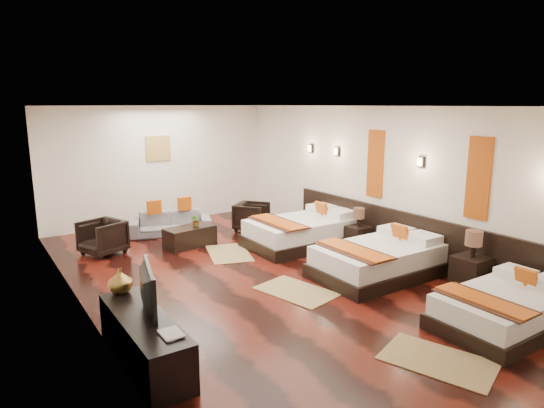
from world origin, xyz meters
TOP-DOWN VIEW (x-y plane):
  - floor at (0.00, 0.00)m, footprint 5.50×9.50m
  - ceiling at (0.00, 0.00)m, footprint 5.50×9.50m
  - back_wall at (0.00, 4.75)m, footprint 5.50×0.01m
  - left_wall at (-2.75, 0.00)m, footprint 0.01×9.50m
  - right_wall at (2.75, 0.00)m, footprint 0.01×9.50m
  - headboard_panel at (2.71, -0.80)m, footprint 0.08×6.60m
  - bed_near at (1.69, -3.12)m, footprint 1.87×1.17m
  - bed_mid at (1.70, -0.89)m, footprint 2.16×1.35m
  - bed_far at (1.70, 1.23)m, footprint 2.22×1.40m
  - nightstand_a at (2.44, -2.10)m, footprint 0.48×0.48m
  - nightstand_b at (2.44, 0.41)m, footprint 0.42×0.42m
  - jute_mat_near at (0.25, -3.20)m, footprint 1.12×1.38m
  - jute_mat_mid at (0.12, -0.69)m, footprint 1.01×1.34m
  - jute_mat_far at (0.16, 1.56)m, footprint 1.08×1.37m
  - tv_console at (-2.50, -1.41)m, footprint 0.50×1.80m
  - tv at (-2.45, -1.26)m, footprint 0.33×0.91m
  - book at (-2.50, -1.98)m, footprint 0.21×0.28m
  - figurine at (-2.50, -0.59)m, footprint 0.34×0.34m
  - sofa at (-0.26, 3.49)m, footprint 1.87×1.21m
  - armchair_left at (-1.87, 2.87)m, footprint 0.94×0.93m
  - armchair_right at (1.43, 2.81)m, footprint 0.97×0.98m
  - coffee_table at (-0.26, 2.44)m, footprint 1.06×0.64m
  - table_plant at (-0.12, 2.41)m, footprint 0.25×0.22m
  - orange_panel_a at (2.73, -1.90)m, footprint 0.04×0.40m
  - orange_panel_b at (2.73, 0.30)m, footprint 0.04×0.40m
  - sconce_mid at (2.70, -0.80)m, footprint 0.07×0.12m
  - sconce_far at (2.70, 1.40)m, footprint 0.07×0.12m
  - sconce_lounge at (2.70, 2.30)m, footprint 0.07×0.12m
  - gold_artwork at (0.00, 4.73)m, footprint 0.60×0.04m

SIDE VIEW (x-z plane):
  - floor at x=0.00m, z-range -0.01..0.01m
  - jute_mat_near at x=0.25m, z-range 0.00..0.01m
  - jute_mat_mid at x=0.12m, z-range 0.00..0.01m
  - jute_mat_far at x=0.16m, z-range 0.00..0.01m
  - coffee_table at x=-0.26m, z-range 0.00..0.40m
  - bed_near at x=1.69m, z-range -0.11..0.60m
  - sofa at x=-0.26m, z-range 0.00..0.51m
  - tv_console at x=-2.50m, z-range 0.00..0.55m
  - bed_mid at x=1.70m, z-range -0.13..0.69m
  - bed_far at x=1.70m, z-range -0.13..0.71m
  - nightstand_b at x=2.44m, z-range -0.12..0.71m
  - armchair_right at x=1.43m, z-range 0.00..0.64m
  - nightstand_a at x=2.44m, z-range -0.14..0.80m
  - armchair_left at x=-1.87m, z-range 0.00..0.66m
  - headboard_panel at x=2.71m, z-range 0.00..0.90m
  - table_plant at x=-0.12m, z-range 0.40..0.67m
  - book at x=-2.50m, z-range 0.55..0.58m
  - figurine at x=-2.50m, z-range 0.55..0.86m
  - tv at x=-2.45m, z-range 0.55..1.07m
  - back_wall at x=0.00m, z-range 0.00..2.80m
  - left_wall at x=-2.75m, z-range 0.00..2.80m
  - right_wall at x=2.75m, z-range 0.00..2.80m
  - orange_panel_a at x=2.73m, z-range 1.05..2.35m
  - orange_panel_b at x=2.73m, z-range 1.05..2.35m
  - gold_artwork at x=0.00m, z-range 1.50..2.10m
  - sconce_mid at x=2.70m, z-range 1.76..1.94m
  - sconce_far at x=2.70m, z-range 1.76..1.94m
  - sconce_lounge at x=2.70m, z-range 1.76..1.94m
  - ceiling at x=0.00m, z-range 2.79..2.80m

